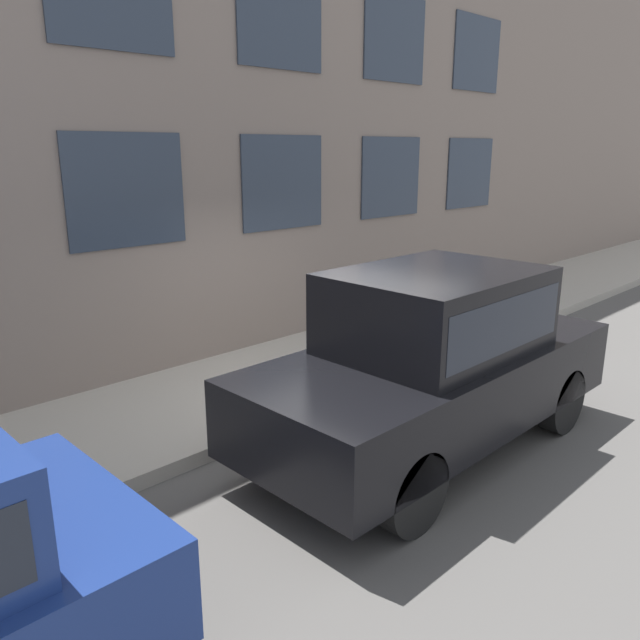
{
  "coord_description": "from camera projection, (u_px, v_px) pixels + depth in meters",
  "views": [
    {
      "loc": [
        -5.03,
        5.24,
        3.2
      ],
      "look_at": [
        0.79,
        -0.51,
        0.93
      ],
      "focal_mm": 35.0,
      "sensor_mm": 36.0,
      "label": 1
    }
  ],
  "objects": [
    {
      "name": "ground_plane",
      "position": [
        335.0,
        411.0,
        7.85
      ],
      "size": [
        80.0,
        80.0,
        0.0
      ],
      "primitive_type": "plane",
      "color": "#514F4C"
    },
    {
      "name": "person",
      "position": [
        323.0,
        311.0,
        8.67
      ],
      "size": [
        0.34,
        0.22,
        1.39
      ],
      "rotation": [
        0.0,
        0.0,
        -2.14
      ],
      "color": "#726651",
      "rests_on": "sidewalk"
    },
    {
      "name": "sidewalk",
      "position": [
        272.0,
        380.0,
        8.66
      ],
      "size": [
        2.44,
        60.0,
        0.16
      ],
      "color": "#A8A093",
      "rests_on": "ground_plane"
    },
    {
      "name": "fire_hydrant",
      "position": [
        317.0,
        354.0,
        8.39
      ],
      "size": [
        0.31,
        0.43,
        0.7
      ],
      "color": "gold",
      "rests_on": "sidewalk"
    },
    {
      "name": "parked_car_black_near",
      "position": [
        434.0,
        355.0,
        6.62
      ],
      "size": [
        1.86,
        4.55,
        1.99
      ],
      "color": "black",
      "rests_on": "ground_plane"
    },
    {
      "name": "building_facade",
      "position": [
        201.0,
        72.0,
        8.5
      ],
      "size": [
        0.33,
        40.0,
        8.4
      ],
      "color": "gray",
      "rests_on": "ground_plane"
    }
  ]
}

